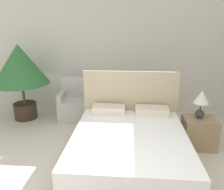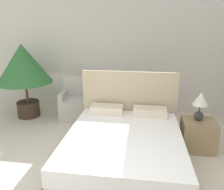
{
  "view_description": "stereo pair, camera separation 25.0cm",
  "coord_description": "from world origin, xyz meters",
  "views": [
    {
      "loc": [
        0.32,
        -1.64,
        2.08
      ],
      "look_at": [
        -0.04,
        2.63,
        0.72
      ],
      "focal_mm": 35.0,
      "sensor_mm": 36.0,
      "label": 1
    },
    {
      "loc": [
        0.57,
        -1.61,
        2.08
      ],
      "look_at": [
        -0.04,
        2.63,
        0.72
      ],
      "focal_mm": 35.0,
      "sensor_mm": 36.0,
      "label": 2
    }
  ],
  "objects": [
    {
      "name": "wall_back",
      "position": [
        0.0,
        3.77,
        1.45
      ],
      "size": [
        10.0,
        0.06,
        2.9
      ],
      "color": "silver",
      "rests_on": "ground_plane"
    },
    {
      "name": "armchair_near_window_left",
      "position": [
        -0.93,
        3.01,
        0.3
      ],
      "size": [
        0.73,
        0.66,
        0.94
      ],
      "rotation": [
        0.0,
        0.0,
        0.07
      ],
      "color": "#B7B2A8",
      "rests_on": "ground_plane"
    },
    {
      "name": "bed",
      "position": [
        0.34,
        1.32,
        0.31
      ],
      "size": [
        1.74,
        2.0,
        1.3
      ],
      "color": "#4C4238",
      "rests_on": "ground_plane"
    },
    {
      "name": "armchair_near_window_right",
      "position": [
        0.11,
        3.01,
        0.3
      ],
      "size": [
        0.74,
        0.67,
        0.94
      ],
      "rotation": [
        0.0,
        0.0,
        -0.09
      ],
      "color": "#B7B2A8",
      "rests_on": "ground_plane"
    },
    {
      "name": "nightstand",
      "position": [
        1.56,
        1.96,
        0.27
      ],
      "size": [
        0.55,
        0.46,
        0.54
      ],
      "color": "#937A56",
      "rests_on": "ground_plane"
    },
    {
      "name": "side_table",
      "position": [
        -0.41,
        3.02,
        0.23
      ],
      "size": [
        0.29,
        0.29,
        0.45
      ],
      "color": "#B7AD93",
      "rests_on": "ground_plane"
    },
    {
      "name": "table_lamp",
      "position": [
        1.54,
        1.98,
        0.87
      ],
      "size": [
        0.26,
        0.26,
        0.5
      ],
      "color": "#333333",
      "rests_on": "nightstand"
    },
    {
      "name": "potted_palm",
      "position": [
        -2.1,
        2.94,
        1.2
      ],
      "size": [
        1.23,
        1.23,
        1.71
      ],
      "color": "#38281E",
      "rests_on": "ground_plane"
    }
  ]
}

